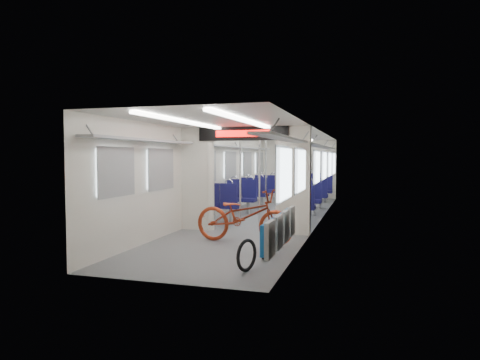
{
  "coord_description": "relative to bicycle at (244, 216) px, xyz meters",
  "views": [
    {
      "loc": [
        2.56,
        -10.99,
        1.65
      ],
      "look_at": [
        -0.12,
        -1.9,
        1.13
      ],
      "focal_mm": 32.0,
      "sensor_mm": 36.0,
      "label": 1
    }
  ],
  "objects": [
    {
      "name": "carriage",
      "position": [
        -0.34,
        2.95,
        0.98
      ],
      "size": [
        12.0,
        12.02,
        2.31
      ],
      "color": "#515456",
      "rests_on": "ground"
    },
    {
      "name": "bicycle",
      "position": [
        0.0,
        0.0,
        0.0
      ],
      "size": [
        2.06,
        0.96,
        1.04
      ],
      "primitive_type": "imported",
      "rotation": [
        0.0,
        0.0,
        1.43
      ],
      "color": "maroon",
      "rests_on": "ground"
    },
    {
      "name": "flip_bench",
      "position": [
        1.02,
        -1.58,
        0.06
      ],
      "size": [
        0.12,
        2.07,
        0.48
      ],
      "color": "gray",
      "rests_on": "carriage"
    },
    {
      "name": "bike_hoop_a",
      "position": [
        0.6,
        -1.94,
        -0.31
      ],
      "size": [
        0.2,
        0.47,
        0.48
      ],
      "primitive_type": "torus",
      "rotation": [
        1.57,
        0.0,
        1.24
      ],
      "color": "black",
      "rests_on": "ground"
    },
    {
      "name": "bike_hoop_b",
      "position": [
        0.65,
        -1.14,
        -0.28
      ],
      "size": [
        0.18,
        0.52,
        0.53
      ],
      "primitive_type": "torus",
      "rotation": [
        1.57,
        0.0,
        1.83
      ],
      "color": "black",
      "rests_on": "ground"
    },
    {
      "name": "bike_hoop_c",
      "position": [
        0.68,
        -0.68,
        -0.29
      ],
      "size": [
        0.08,
        0.52,
        0.52
      ],
      "primitive_type": "torus",
      "rotation": [
        1.57,
        0.0,
        1.64
      ],
      "color": "black",
      "rests_on": "ground"
    },
    {
      "name": "seat_bay_near_left",
      "position": [
        -1.27,
        3.28,
        0.02
      ],
      "size": [
        0.91,
        2.07,
        1.1
      ],
      "color": "#100E3E",
      "rests_on": "ground"
    },
    {
      "name": "seat_bay_near_right",
      "position": [
        0.6,
        3.53,
        0.0
      ],
      "size": [
        0.88,
        1.94,
        1.06
      ],
      "color": "#100E3E",
      "rests_on": "ground"
    },
    {
      "name": "seat_bay_far_left",
      "position": [
        -1.27,
        6.61,
        0.01
      ],
      "size": [
        0.9,
        2.01,
        1.08
      ],
      "color": "#100E3E",
      "rests_on": "ground"
    },
    {
      "name": "seat_bay_far_right",
      "position": [
        0.6,
        6.89,
        0.05
      ],
      "size": [
        0.95,
        2.26,
        1.16
      ],
      "color": "#100E3E",
      "rests_on": "ground"
    },
    {
      "name": "stanchion_near_left",
      "position": [
        -0.59,
        1.78,
        0.63
      ],
      "size": [
        0.05,
        0.05,
        2.3
      ],
      "primitive_type": "cylinder",
      "color": "silver",
      "rests_on": "ground"
    },
    {
      "name": "stanchion_near_right",
      "position": [
        -0.11,
        1.69,
        0.63
      ],
      "size": [
        0.04,
        0.04,
        2.3
      ],
      "primitive_type": "cylinder",
      "color": "silver",
      "rests_on": "ground"
    },
    {
      "name": "stanchion_far_left",
      "position": [
        -0.66,
        4.72,
        0.63
      ],
      "size": [
        0.04,
        0.04,
        2.3
      ],
      "primitive_type": "cylinder",
      "color": "silver",
      "rests_on": "ground"
    },
    {
      "name": "stanchion_far_right",
      "position": [
        -0.09,
        4.79,
        0.63
      ],
      "size": [
        0.04,
        0.04,
        2.3
      ],
      "primitive_type": "cylinder",
      "color": "silver",
      "rests_on": "ground"
    }
  ]
}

